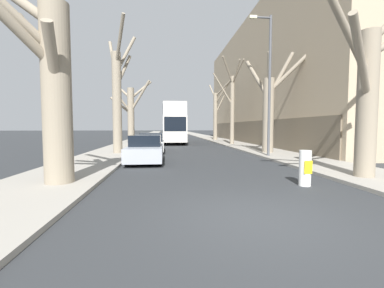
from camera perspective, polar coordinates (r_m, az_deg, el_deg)
The scene contains 16 objects.
ground_plane at distance 5.52m, azimuth 14.21°, elevation -15.96°, with size 300.00×300.00×0.00m, color #2B2D30.
sidewalk_left at distance 55.04m, azimuth -9.80°, elevation 1.81°, with size 3.31×120.00×0.12m, color gray.
sidewalk_right at distance 55.41m, azimuth 1.87°, elevation 1.88°, with size 3.31×120.00×0.12m, color gray.
building_facade_right at distance 33.63m, azimuth 19.44°, elevation 12.38°, with size 10.08×36.08×14.08m.
street_tree_left_0 at distance 9.09m, azimuth -29.36°, elevation 12.52°, with size 3.24×3.47×6.99m.
street_tree_left_1 at distance 18.14m, azimuth -16.22°, elevation 10.26°, with size 2.06×3.38×8.60m.
street_tree_left_2 at distance 26.17m, azimuth -13.48°, elevation 6.92°, with size 4.24×3.16×6.65m.
street_tree_right_0 at distance 10.81m, azimuth 34.67°, elevation 9.95°, with size 4.92×2.90×7.13m.
street_tree_right_1 at distance 18.60m, azimuth 16.85°, elevation 7.80°, with size 3.88×2.02×6.90m.
street_tree_right_2 at distance 27.14m, azimuth 8.84°, elevation 8.56°, with size 2.77×2.28×8.73m.
street_tree_right_3 at distance 36.17m, azimuth 5.40°, elevation 6.98°, with size 2.41×4.27×8.17m.
double_decker_bus at distance 30.53m, azimuth -4.12°, elevation 4.96°, with size 2.43×10.71×4.43m.
parked_car_0 at distance 13.90m, azimuth -10.26°, elevation -1.16°, with size 1.79×4.28×1.44m.
parked_car_1 at distance 19.50m, azimuth -8.99°, elevation 0.20°, with size 1.85×4.46×1.41m.
lamp_post at distance 16.59m, azimuth 16.58°, elevation 13.52°, with size 1.40×0.20×8.50m.
traffic_bollard at distance 8.87m, azimuth 23.83°, elevation -4.92°, with size 0.37×0.38×1.13m.
Camera 1 is at (-1.81, -4.88, 1.85)m, focal length 24.00 mm.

